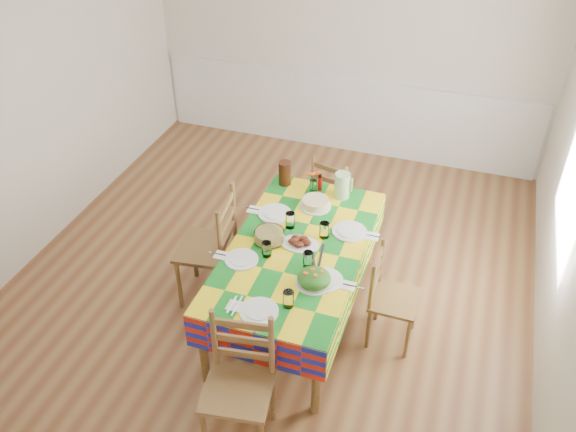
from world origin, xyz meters
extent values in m
cube|color=brown|center=(0.00, 0.00, -0.02)|extent=(4.50, 5.00, 0.04)
cube|color=beige|center=(0.00, 2.52, 1.35)|extent=(4.50, 0.04, 2.70)
cube|color=beige|center=(0.00, -2.52, 1.35)|extent=(4.50, 0.04, 2.70)
cube|color=beige|center=(-2.27, 0.00, 1.35)|extent=(0.04, 5.00, 2.70)
cube|color=silver|center=(0.00, 2.47, 0.90)|extent=(4.41, 0.06, 0.04)
cube|color=silver|center=(0.00, 2.48, 0.45)|extent=(4.41, 0.03, 0.90)
cylinder|color=brown|center=(-0.09, -1.23, 0.34)|extent=(0.07, 0.07, 0.69)
cylinder|color=brown|center=(0.77, -1.23, 0.34)|extent=(0.07, 0.07, 0.69)
cylinder|color=brown|center=(-0.09, 0.50, 0.34)|extent=(0.07, 0.07, 0.69)
cylinder|color=brown|center=(0.77, 0.50, 0.34)|extent=(0.07, 0.07, 0.69)
cube|color=brown|center=(0.34, -0.36, 0.71)|extent=(0.97, 1.85, 0.04)
cube|color=red|center=(0.34, -0.36, 0.73)|extent=(1.01, 1.89, 0.01)
cube|color=red|center=(-0.17, -0.36, 0.58)|extent=(0.01, 1.89, 0.29)
cube|color=red|center=(0.84, -0.36, 0.58)|extent=(0.01, 1.89, 0.29)
cube|color=red|center=(0.34, -1.30, 0.58)|extent=(1.01, 0.01, 0.29)
cube|color=red|center=(0.34, 0.58, 0.58)|extent=(1.01, 0.01, 0.29)
cylinder|color=white|center=(0.31, -1.11, 0.74)|extent=(0.27, 0.27, 0.01)
cylinder|color=white|center=(0.31, -1.11, 0.75)|extent=(0.19, 0.19, 0.01)
cylinder|color=white|center=(0.48, -0.99, 0.80)|extent=(0.08, 0.08, 0.13)
cube|color=white|center=(0.13, -1.11, 0.74)|extent=(0.10, 0.10, 0.01)
cube|color=silver|center=(0.11, -1.11, 0.75)|extent=(0.01, 0.17, 0.00)
cube|color=silver|center=(0.15, -1.11, 0.75)|extent=(0.01, 0.20, 0.00)
cylinder|color=white|center=(-0.01, -0.65, 0.74)|extent=(0.26, 0.26, 0.01)
cylinder|color=white|center=(-0.01, -0.65, 0.75)|extent=(0.18, 0.18, 0.01)
cylinder|color=white|center=(0.15, -0.53, 0.80)|extent=(0.07, 0.07, 0.12)
cube|color=white|center=(-0.18, -0.65, 0.74)|extent=(0.09, 0.09, 0.01)
cube|color=silver|center=(-0.20, -0.65, 0.75)|extent=(0.16, 0.01, 0.00)
cube|color=silver|center=(-0.16, -0.65, 0.75)|extent=(0.19, 0.01, 0.00)
cylinder|color=white|center=(0.03, -0.01, 0.74)|extent=(0.28, 0.28, 0.01)
cylinder|color=white|center=(0.03, -0.01, 0.76)|extent=(0.20, 0.20, 0.01)
cylinder|color=white|center=(0.21, -0.13, 0.80)|extent=(0.08, 0.08, 0.13)
cube|color=white|center=(-0.16, -0.01, 0.74)|extent=(0.10, 0.10, 0.01)
cube|color=silver|center=(-0.18, -0.01, 0.75)|extent=(0.18, 0.01, 0.00)
cube|color=silver|center=(-0.14, -0.01, 0.75)|extent=(0.21, 0.01, 0.00)
cylinder|color=white|center=(0.65, -0.66, 0.74)|extent=(0.27, 0.27, 0.01)
cylinder|color=white|center=(0.65, -0.66, 0.75)|extent=(0.19, 0.19, 0.01)
cylinder|color=white|center=(0.48, -0.55, 0.80)|extent=(0.07, 0.07, 0.13)
cube|color=white|center=(0.83, -0.66, 0.74)|extent=(0.10, 0.10, 0.01)
cube|color=silver|center=(0.81, -0.66, 0.75)|extent=(0.17, 0.01, 0.00)
cube|color=silver|center=(0.85, -0.66, 0.75)|extent=(0.20, 0.01, 0.00)
cylinder|color=white|center=(0.68, -0.05, 0.74)|extent=(0.28, 0.28, 0.01)
cylinder|color=white|center=(0.68, -0.05, 0.76)|extent=(0.20, 0.20, 0.01)
cylinder|color=white|center=(0.50, -0.17, 0.80)|extent=(0.08, 0.08, 0.13)
cube|color=white|center=(0.86, -0.05, 0.74)|extent=(0.10, 0.10, 0.01)
cube|color=silver|center=(0.84, -0.05, 0.75)|extent=(0.18, 0.01, 0.00)
cube|color=silver|center=(0.89, -0.05, 0.75)|extent=(0.21, 0.01, 0.00)
ellipsoid|color=white|center=(0.35, -0.33, 0.74)|extent=(0.30, 0.22, 0.01)
ellipsoid|color=black|center=(0.40, -0.33, 0.77)|extent=(0.08, 0.07, 0.04)
ellipsoid|color=black|center=(0.37, -0.29, 0.77)|extent=(0.08, 0.07, 0.04)
ellipsoid|color=black|center=(0.31, -0.30, 0.77)|extent=(0.08, 0.07, 0.04)
ellipsoid|color=black|center=(0.30, -0.35, 0.77)|extent=(0.08, 0.07, 0.04)
ellipsoid|color=black|center=(0.36, -0.37, 0.77)|extent=(0.08, 0.07, 0.04)
cylinder|color=white|center=(0.58, -0.71, 0.74)|extent=(0.27, 0.27, 0.01)
ellipsoid|color=#134C13|center=(0.58, -0.71, 0.79)|extent=(0.24, 0.24, 0.11)
cube|color=#F15715|center=(0.53, -0.74, 0.84)|extent=(0.03, 0.02, 0.01)
cube|color=#F15715|center=(0.56, -0.69, 0.84)|extent=(0.04, 0.04, 0.01)
cube|color=#F15715|center=(0.60, -0.74, 0.84)|extent=(0.03, 0.03, 0.01)
cube|color=#F15715|center=(0.64, -0.69, 0.84)|extent=(0.04, 0.04, 0.01)
cylinder|color=white|center=(0.11, -0.35, 0.78)|extent=(0.24, 0.24, 0.09)
cylinder|color=#D4BC70|center=(0.11, -0.35, 0.78)|extent=(0.22, 0.22, 0.07)
cylinder|color=white|center=(0.32, 0.20, 0.74)|extent=(0.27, 0.27, 0.01)
cylinder|color=#DCC986|center=(0.32, 0.20, 0.78)|extent=(0.23, 0.23, 0.06)
cube|color=black|center=(0.50, -0.44, 0.74)|extent=(0.13, 0.30, 0.01)
cube|color=black|center=(0.55, -0.42, 0.74)|extent=(0.06, 0.31, 0.01)
cylinder|color=white|center=(0.23, 0.43, 0.79)|extent=(0.06, 0.06, 0.11)
cylinder|color=#236923|center=(0.21, 0.43, 0.83)|extent=(0.01, 0.01, 0.15)
ellipsoid|color=#F15715|center=(0.19, 0.43, 0.91)|extent=(0.05, 0.05, 0.02)
cylinder|color=#236923|center=(0.24, 0.44, 0.83)|extent=(0.01, 0.01, 0.15)
ellipsoid|color=#F15715|center=(0.26, 0.45, 0.92)|extent=(0.05, 0.05, 0.02)
cylinder|color=#236923|center=(0.23, 0.42, 0.83)|extent=(0.01, 0.01, 0.15)
ellipsoid|color=#F15715|center=(0.23, 0.40, 0.93)|extent=(0.05, 0.05, 0.02)
cylinder|color=red|center=(0.28, 0.46, 0.82)|extent=(0.04, 0.04, 0.16)
cylinder|color=#9BC98E|center=(0.49, 0.42, 0.85)|extent=(0.13, 0.13, 0.23)
cylinder|color=black|center=(-0.04, 0.46, 0.85)|extent=(0.11, 0.11, 0.22)
cube|color=white|center=(0.32, -1.28, 0.75)|extent=(0.08, 0.03, 0.02)
cylinder|color=brown|center=(0.12, -1.45, 0.24)|extent=(0.04, 0.04, 0.47)
cylinder|color=brown|center=(0.50, -1.39, 0.24)|extent=(0.04, 0.04, 0.47)
cube|color=brown|center=(0.34, -1.60, 0.49)|extent=(0.50, 0.48, 0.03)
cylinder|color=brown|center=(0.12, -1.44, 0.74)|extent=(0.04, 0.04, 0.53)
cylinder|color=brown|center=(0.50, -1.38, 0.74)|extent=(0.04, 0.04, 0.53)
cube|color=brown|center=(0.31, -1.41, 0.63)|extent=(0.38, 0.08, 0.05)
cube|color=brown|center=(0.31, -1.41, 0.77)|extent=(0.38, 0.08, 0.05)
cube|color=brown|center=(0.31, -1.41, 0.91)|extent=(0.38, 0.08, 0.05)
cylinder|color=brown|center=(0.54, 0.99, 0.21)|extent=(0.03, 0.03, 0.42)
cylinder|color=brown|center=(0.21, 1.07, 0.21)|extent=(0.03, 0.03, 0.42)
cylinder|color=brown|center=(0.46, 0.68, 0.21)|extent=(0.03, 0.03, 0.42)
cylinder|color=brown|center=(0.13, 0.76, 0.21)|extent=(0.03, 0.03, 0.42)
cube|color=brown|center=(0.34, 0.87, 0.44)|extent=(0.48, 0.46, 0.03)
cylinder|color=brown|center=(0.46, 0.67, 0.66)|extent=(0.03, 0.03, 0.47)
cylinder|color=brown|center=(0.13, 0.75, 0.66)|extent=(0.03, 0.03, 0.47)
cube|color=brown|center=(0.30, 0.71, 0.57)|extent=(0.33, 0.10, 0.05)
cube|color=brown|center=(0.30, 0.71, 0.69)|extent=(0.33, 0.10, 0.05)
cube|color=brown|center=(0.30, 0.71, 0.81)|extent=(0.33, 0.10, 0.05)
cylinder|color=brown|center=(-0.67, -0.19, 0.25)|extent=(0.04, 0.04, 0.50)
cylinder|color=brown|center=(-0.62, -0.59, 0.25)|extent=(0.04, 0.04, 0.50)
cylinder|color=brown|center=(-0.30, -0.14, 0.25)|extent=(0.04, 0.04, 0.50)
cylinder|color=brown|center=(-0.24, -0.54, 0.25)|extent=(0.04, 0.04, 0.50)
cube|color=brown|center=(-0.46, -0.36, 0.52)|extent=(0.50, 0.52, 0.03)
cylinder|color=brown|center=(-0.29, -0.14, 0.78)|extent=(0.04, 0.04, 0.56)
cylinder|color=brown|center=(-0.23, -0.53, 0.78)|extent=(0.04, 0.04, 0.56)
cube|color=brown|center=(-0.26, -0.34, 0.67)|extent=(0.07, 0.40, 0.06)
cube|color=brown|center=(-0.26, -0.34, 0.82)|extent=(0.07, 0.40, 0.06)
cube|color=brown|center=(-0.26, -0.34, 0.96)|extent=(0.07, 0.40, 0.06)
cylinder|color=brown|center=(1.29, -0.53, 0.20)|extent=(0.03, 0.03, 0.41)
cylinder|color=brown|center=(1.29, -0.20, 0.20)|extent=(0.03, 0.03, 0.41)
cylinder|color=brown|center=(0.98, -0.52, 0.20)|extent=(0.03, 0.03, 0.41)
cylinder|color=brown|center=(0.98, -0.20, 0.20)|extent=(0.03, 0.03, 0.41)
cube|color=brown|center=(1.14, -0.36, 0.42)|extent=(0.36, 0.38, 0.03)
cylinder|color=brown|center=(0.97, -0.52, 0.63)|extent=(0.03, 0.03, 0.45)
cylinder|color=brown|center=(0.98, -0.20, 0.63)|extent=(0.03, 0.03, 0.45)
cube|color=brown|center=(0.97, -0.36, 0.54)|extent=(0.02, 0.32, 0.05)
cube|color=brown|center=(0.97, -0.36, 0.66)|extent=(0.02, 0.32, 0.05)
cube|color=brown|center=(0.97, -0.36, 0.77)|extent=(0.02, 0.32, 0.05)
camera|label=1|loc=(1.45, -3.85, 3.73)|focal=38.00mm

